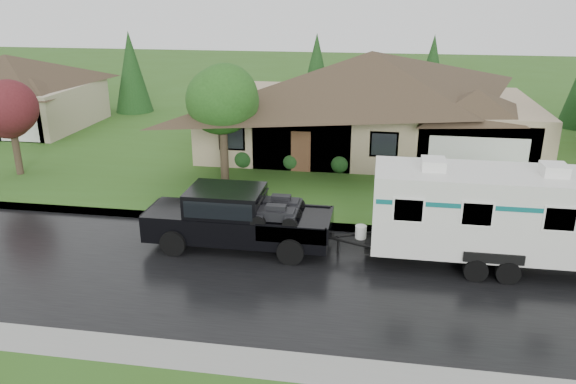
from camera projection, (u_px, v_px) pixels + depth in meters
name	position (u px, v px, depth m)	size (l,w,h in m)	color
ground	(299.00, 251.00, 20.32)	(140.00, 140.00, 0.00)	#32591C
road	(290.00, 277.00, 18.46)	(140.00, 8.00, 0.01)	black
curb	(307.00, 225.00, 22.39)	(140.00, 0.50, 0.15)	gray
lawn	(335.00, 144.00, 34.22)	(140.00, 26.00, 0.15)	#32591C
house_main	(375.00, 91.00, 31.60)	(19.44, 10.80, 6.90)	tan
house_far	(11.00, 85.00, 37.39)	(10.80, 8.64, 5.80)	tan
tree_left_green	(222.00, 103.00, 25.72)	(3.38, 3.38, 5.59)	#382B1E
tree_red	(10.00, 112.00, 27.36)	(2.76, 2.76, 4.56)	#382B1E
shrub_row	(365.00, 163.00, 28.43)	(13.60, 1.00, 1.00)	#143814
pickup_truck	(235.00, 216.00, 20.34)	(6.65, 2.53, 2.22)	black
travel_trailer	(491.00, 211.00, 18.72)	(8.20, 2.88, 3.68)	silver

